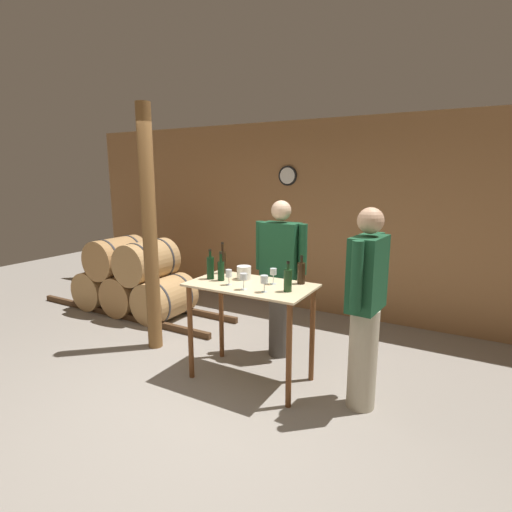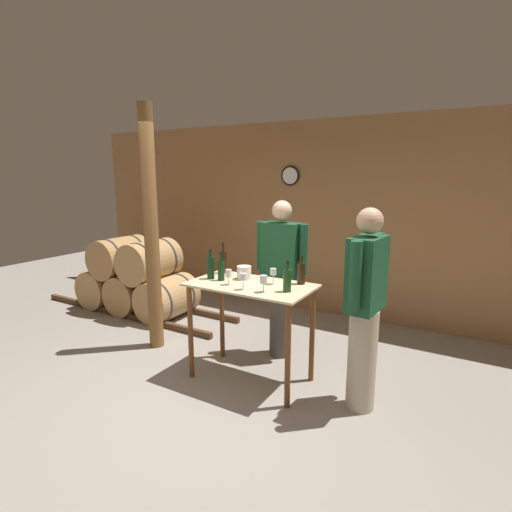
{
  "view_description": "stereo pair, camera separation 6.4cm",
  "coord_description": "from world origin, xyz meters",
  "views": [
    {
      "loc": [
        1.94,
        -2.52,
        1.97
      ],
      "look_at": [
        0.14,
        0.69,
        1.21
      ],
      "focal_mm": 28.0,
      "sensor_mm": 36.0,
      "label": 1
    },
    {
      "loc": [
        2.0,
        -2.49,
        1.97
      ],
      "look_at": [
        0.14,
        0.69,
        1.21
      ],
      "focal_mm": 28.0,
      "sensor_mm": 36.0,
      "label": 2
    }
  ],
  "objects": [
    {
      "name": "back_wall",
      "position": [
        -0.0,
        2.8,
        1.35
      ],
      "size": [
        8.4,
        0.08,
        2.7
      ],
      "color": "#996B42",
      "rests_on": "ground_plane"
    },
    {
      "name": "wine_glass_near_center",
      "position": [
        0.17,
        0.4,
        1.07
      ],
      "size": [
        0.07,
        0.07,
        0.15
      ],
      "color": "silver",
      "rests_on": "tasting_table"
    },
    {
      "name": "ice_bucket",
      "position": [
        -0.01,
        0.71,
        1.02
      ],
      "size": [
        0.14,
        0.14,
        0.13
      ],
      "color": "white",
      "rests_on": "tasting_table"
    },
    {
      "name": "tasting_table",
      "position": [
        0.14,
        0.59,
        0.76
      ],
      "size": [
        1.17,
        0.65,
        0.96
      ],
      "color": "beige",
      "rests_on": "ground_plane"
    },
    {
      "name": "wine_bottle_right",
      "position": [
        0.54,
        0.54,
        1.07
      ],
      "size": [
        0.07,
        0.07,
        0.27
      ],
      "color": "#193819",
      "rests_on": "tasting_table"
    },
    {
      "name": "wooden_post",
      "position": [
        -1.21,
        0.69,
        1.35
      ],
      "size": [
        0.16,
        0.16,
        2.7
      ],
      "color": "brown",
      "rests_on": "ground_plane"
    },
    {
      "name": "wine_bottle_far_left",
      "position": [
        -0.33,
        0.81,
        1.08
      ],
      "size": [
        0.07,
        0.07,
        0.33
      ],
      "color": "black",
      "rests_on": "tasting_table"
    },
    {
      "name": "wine_glass_near_left",
      "position": [
        -0.03,
        0.47,
        1.06
      ],
      "size": [
        0.06,
        0.06,
        0.15
      ],
      "color": "silver",
      "rests_on": "tasting_table"
    },
    {
      "name": "wine_bottle_left",
      "position": [
        -0.3,
        0.56,
        1.08
      ],
      "size": [
        0.07,
        0.07,
        0.3
      ],
      "color": "black",
      "rests_on": "tasting_table"
    },
    {
      "name": "wine_bottle_far_right",
      "position": [
        0.54,
        0.83,
        1.07
      ],
      "size": [
        0.07,
        0.07,
        0.27
      ],
      "color": "black",
      "rests_on": "tasting_table"
    },
    {
      "name": "barrel_rack",
      "position": [
        -2.34,
        1.46,
        0.47
      ],
      "size": [
        3.15,
        0.76,
        1.08
      ],
      "color": "#4C331E",
      "rests_on": "ground_plane"
    },
    {
      "name": "wine_glass_near_right",
      "position": [
        0.32,
        0.69,
        1.07
      ],
      "size": [
        0.06,
        0.06,
        0.15
      ],
      "color": "silver",
      "rests_on": "tasting_table"
    },
    {
      "name": "wine_glass_far_side",
      "position": [
        0.37,
        0.42,
        1.07
      ],
      "size": [
        0.07,
        0.07,
        0.15
      ],
      "color": "silver",
      "rests_on": "tasting_table"
    },
    {
      "name": "wine_bottle_center",
      "position": [
        -0.18,
        0.56,
        1.06
      ],
      "size": [
        0.06,
        0.06,
        0.28
      ],
      "color": "black",
      "rests_on": "tasting_table"
    },
    {
      "name": "person_visitor_with_scarf",
      "position": [
        0.14,
        1.21,
        0.9
      ],
      "size": [
        0.59,
        0.24,
        1.7
      ],
      "color": "#4C4742",
      "rests_on": "ground_plane"
    },
    {
      "name": "ground_plane",
      "position": [
        0.0,
        0.0,
        0.0
      ],
      "size": [
        14.0,
        14.0,
        0.0
      ],
      "primitive_type": "plane",
      "color": "gray"
    },
    {
      "name": "person_host",
      "position": [
        1.2,
        0.64,
        0.91
      ],
      "size": [
        0.25,
        0.59,
        1.71
      ],
      "color": "#B7AD93",
      "rests_on": "ground_plane"
    }
  ]
}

